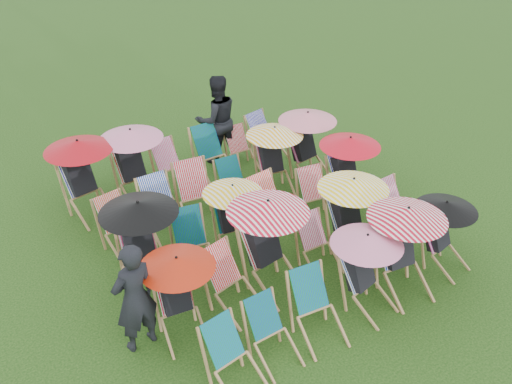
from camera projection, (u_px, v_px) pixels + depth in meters
ground at (257, 242)px, 9.73m from camera, size 100.00×100.00×0.00m
deckchair_0 at (235, 360)px, 7.00m from camera, size 0.67×0.86×0.87m
deckchair_1 at (273, 334)px, 7.39m from camera, size 0.56×0.77×0.83m
deckchair_2 at (318, 309)px, 7.71m from camera, size 0.71×0.91×0.92m
deckchair_3 at (367, 272)px, 8.09m from camera, size 1.03×1.12×1.22m
deckchair_4 at (404, 249)px, 8.39m from camera, size 1.17×1.24×1.38m
deckchair_5 at (445, 234)px, 8.91m from camera, size 0.98×1.06×1.16m
deckchair_6 at (179, 296)px, 7.66m from camera, size 1.03×1.10×1.22m
deckchair_7 at (233, 283)px, 8.16m from camera, size 0.78×0.96×0.93m
deckchair_8 at (270, 244)px, 8.44m from camera, size 1.23×1.32×1.46m
deckchair_9 at (319, 245)px, 8.99m from camera, size 0.58×0.79×0.84m
deckchair_10 at (353, 216)px, 9.15m from camera, size 1.14×1.19×1.35m
deckchair_11 at (398, 213)px, 9.64m from camera, size 0.67×0.91×0.96m
deckchair_12 at (141, 243)px, 8.49m from camera, size 1.18×1.26×1.40m
deckchair_13 at (193, 245)px, 8.92m from camera, size 0.77×0.96×0.93m
deckchair_14 at (233, 217)px, 9.29m from camera, size 0.98×1.05×1.17m
deckchair_15 at (274, 210)px, 9.65m from camera, size 0.77×1.01×1.03m
deckchair_16 at (318, 197)px, 10.12m from camera, size 0.70×0.89×0.89m
deckchair_17 at (350, 171)px, 10.42m from camera, size 1.11×1.15×1.32m
deckchair_18 at (121, 226)px, 9.37m from camera, size 0.70×0.89×0.89m
deckchair_19 at (164, 209)px, 9.73m from camera, size 0.65×0.90×0.97m
deckchair_20 at (198, 196)px, 10.03m from camera, size 0.82×1.03×1.03m
deckchair_21 at (236, 186)px, 10.45m from camera, size 0.63×0.84×0.87m
deckchair_22 at (274, 159)px, 10.84m from camera, size 1.08×1.15×1.29m
deckchair_23 at (309, 144)px, 11.25m from camera, size 1.15×1.23×1.36m
deckchair_24 at (84, 177)px, 10.12m from camera, size 1.20×1.29×1.42m
deckchair_25 at (134, 164)px, 10.54m from camera, size 1.17×1.23×1.39m
deckchair_26 at (172, 167)px, 11.03m from camera, size 0.67×0.88×0.90m
deckchair_27 at (214, 155)px, 11.33m from camera, size 0.67×0.93×1.01m
deckchair_28 at (242, 149)px, 11.74m from camera, size 0.57×0.77×0.81m
deckchair_29 at (267, 137)px, 12.08m from camera, size 0.77×0.95×0.92m
person_left at (135, 298)px, 7.36m from camera, size 0.66×0.48×1.68m
person_rear at (217, 120)px, 11.69m from camera, size 1.03×0.86×1.89m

